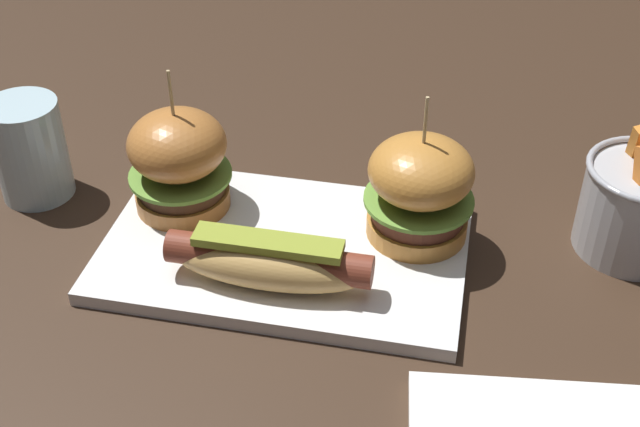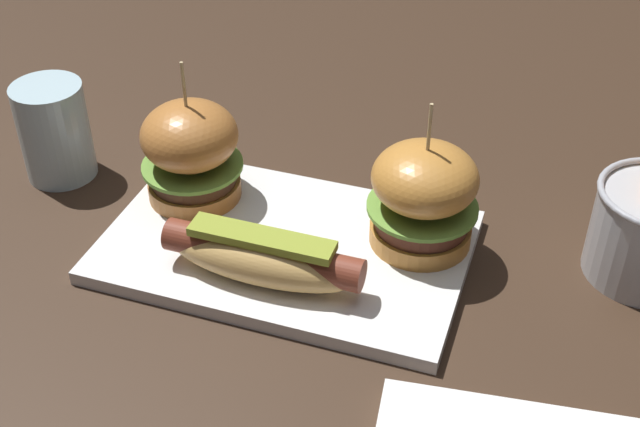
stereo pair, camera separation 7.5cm
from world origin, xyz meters
The scene contains 6 objects.
ground_plane centered at (0.00, 0.00, 0.00)m, with size 3.00×3.00×0.00m, color #382619.
platter_main centered at (0.00, 0.00, 0.01)m, with size 0.33×0.21×0.01m, color white.
hot_dog centered at (0.00, -0.06, 0.04)m, with size 0.18×0.05×0.05m.
slider_left centered at (-0.11, 0.04, 0.07)m, with size 0.10×0.10×0.15m.
slider_right centered at (0.12, 0.04, 0.06)m, with size 0.10×0.10×0.14m.
water_glass centered at (-0.27, 0.05, 0.05)m, with size 0.07×0.07×0.10m, color silver.
Camera 2 is at (0.23, -0.57, 0.51)m, focal length 47.36 mm.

